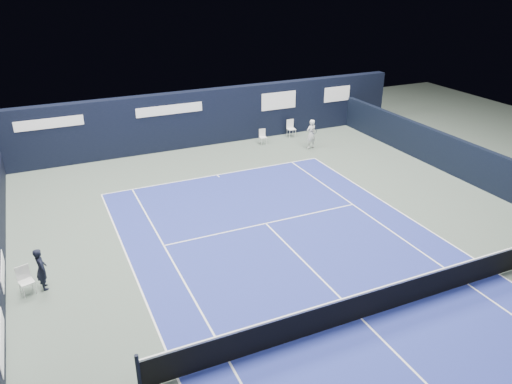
{
  "coord_description": "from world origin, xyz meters",
  "views": [
    {
      "loc": [
        -7.58,
        -9.25,
        9.33
      ],
      "look_at": [
        -0.28,
        6.71,
        1.3
      ],
      "focal_mm": 35.0,
      "sensor_mm": 36.0,
      "label": 1
    }
  ],
  "objects_px": {
    "folding_chair_back_a": "(263,135)",
    "line_judge_chair": "(25,278)",
    "folding_chair_back_b": "(291,127)",
    "tennis_net": "(363,305)",
    "tennis_player": "(311,134)"
  },
  "relations": [
    {
      "from": "folding_chair_back_a",
      "to": "folding_chair_back_b",
      "type": "distance_m",
      "value": 2.15
    },
    {
      "from": "folding_chair_back_b",
      "to": "tennis_player",
      "type": "height_order",
      "value": "tennis_player"
    },
    {
      "from": "folding_chair_back_b",
      "to": "folding_chair_back_a",
      "type": "bearing_deg",
      "value": -162.85
    },
    {
      "from": "folding_chair_back_b",
      "to": "tennis_player",
      "type": "relative_size",
      "value": 0.62
    },
    {
      "from": "tennis_player",
      "to": "line_judge_chair",
      "type": "bearing_deg",
      "value": -151.64
    },
    {
      "from": "folding_chair_back_a",
      "to": "tennis_player",
      "type": "xyz_separation_m",
      "value": [
        2.11,
        -1.79,
        0.34
      ]
    },
    {
      "from": "folding_chair_back_a",
      "to": "folding_chair_back_b",
      "type": "height_order",
      "value": "folding_chair_back_b"
    },
    {
      "from": "folding_chair_back_b",
      "to": "line_judge_chair",
      "type": "height_order",
      "value": "folding_chair_back_b"
    },
    {
      "from": "folding_chair_back_b",
      "to": "line_judge_chair",
      "type": "distance_m",
      "value": 18.05
    },
    {
      "from": "folding_chair_back_b",
      "to": "line_judge_chair",
      "type": "bearing_deg",
      "value": -142.05
    },
    {
      "from": "folding_chair_back_b",
      "to": "line_judge_chair",
      "type": "xyz_separation_m",
      "value": [
        -14.81,
        -10.32,
        -0.04
      ]
    },
    {
      "from": "tennis_net",
      "to": "folding_chair_back_a",
      "type": "bearing_deg",
      "value": 75.21
    },
    {
      "from": "folding_chair_back_a",
      "to": "tennis_player",
      "type": "bearing_deg",
      "value": -34.86
    },
    {
      "from": "folding_chair_back_a",
      "to": "tennis_net",
      "type": "height_order",
      "value": "tennis_net"
    },
    {
      "from": "folding_chair_back_a",
      "to": "line_judge_chair",
      "type": "xyz_separation_m",
      "value": [
        -12.73,
        -9.8,
        0.05
      ]
    }
  ]
}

